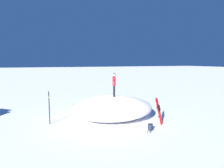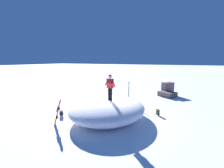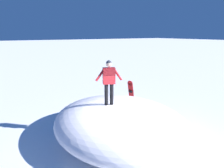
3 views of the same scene
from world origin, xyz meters
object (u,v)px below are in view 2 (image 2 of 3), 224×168
at_px(snowboard_primary_upright, 58,112).
at_px(backpack_near, 158,112).
at_px(trail_marker_pole, 129,92).
at_px(snowboarder_standing, 110,85).
at_px(backpack_far, 61,114).

distance_m(snowboard_primary_upright, backpack_near, 6.83).
xyz_separation_m(snowboard_primary_upright, trail_marker_pole, (-6.35, 2.30, 0.23)).
distance_m(backpack_near, trail_marker_pole, 3.67).
distance_m(snowboarder_standing, backpack_far, 4.15).
bearing_deg(backpack_far, trail_marker_pole, 148.87).
xyz_separation_m(snowboarder_standing, backpack_far, (0.84, -3.43, -2.17)).
xyz_separation_m(snowboard_primary_upright, backpack_near, (-4.33, 5.25, -0.62)).
bearing_deg(snowboard_primary_upright, snowboarder_standing, 127.34).
height_order(snowboard_primary_upright, backpack_far, snowboard_primary_upright).
xyz_separation_m(snowboarder_standing, backpack_near, (-2.36, 2.67, -2.16)).
height_order(snowboarder_standing, snowboard_primary_upright, snowboarder_standing).
distance_m(snowboard_primary_upright, backpack_far, 1.55).
xyz_separation_m(backpack_near, backpack_far, (3.21, -6.10, -0.01)).
bearing_deg(trail_marker_pole, snowboarder_standing, 3.69).
distance_m(backpack_near, backpack_far, 6.89).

